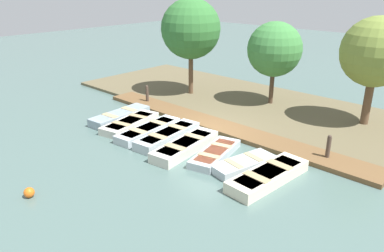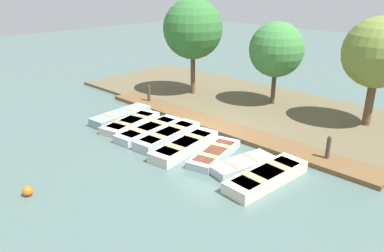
{
  "view_description": "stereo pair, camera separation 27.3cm",
  "coord_description": "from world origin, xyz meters",
  "px_view_note": "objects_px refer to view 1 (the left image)",
  "views": [
    {
      "loc": [
        12.0,
        10.38,
        6.63
      ],
      "look_at": [
        0.76,
        -0.05,
        0.65
      ],
      "focal_mm": 35.0,
      "sensor_mm": 36.0,
      "label": 1
    },
    {
      "loc": [
        11.81,
        10.58,
        6.63
      ],
      "look_at": [
        0.76,
        -0.05,
        0.65
      ],
      "focal_mm": 35.0,
      "sensor_mm": 36.0,
      "label": 2
    }
  ],
  "objects_px": {
    "rowboat_2": "(149,130)",
    "park_tree_left": "(275,49)",
    "rowboat_5": "(215,154)",
    "rowboat_6": "(244,164)",
    "rowboat_4": "(185,146)",
    "rowboat_1": "(130,123)",
    "mooring_post_near": "(147,95)",
    "mooring_post_far": "(328,148)",
    "rowboat_3": "(168,136)",
    "park_tree_far_left": "(191,29)",
    "buoy": "(29,192)",
    "rowboat_7": "(268,176)",
    "park_tree_center": "(376,52)",
    "rowboat_0": "(120,116)"
  },
  "relations": [
    {
      "from": "rowboat_2",
      "to": "park_tree_left",
      "type": "distance_m",
      "value": 8.25
    },
    {
      "from": "rowboat_5",
      "to": "rowboat_6",
      "type": "distance_m",
      "value": 1.38
    },
    {
      "from": "rowboat_4",
      "to": "rowboat_5",
      "type": "bearing_deg",
      "value": 98.85
    },
    {
      "from": "rowboat_1",
      "to": "mooring_post_near",
      "type": "xyz_separation_m",
      "value": [
        -2.91,
        -2.1,
        0.38
      ]
    },
    {
      "from": "rowboat_5",
      "to": "mooring_post_near",
      "type": "height_order",
      "value": "mooring_post_near"
    },
    {
      "from": "rowboat_4",
      "to": "mooring_post_near",
      "type": "distance_m",
      "value": 6.71
    },
    {
      "from": "rowboat_2",
      "to": "mooring_post_far",
      "type": "distance_m",
      "value": 7.82
    },
    {
      "from": "rowboat_3",
      "to": "park_tree_far_left",
      "type": "bearing_deg",
      "value": -151.85
    },
    {
      "from": "buoy",
      "to": "rowboat_5",
      "type": "bearing_deg",
      "value": 158.24
    },
    {
      "from": "rowboat_1",
      "to": "mooring_post_near",
      "type": "distance_m",
      "value": 3.61
    },
    {
      "from": "rowboat_7",
      "to": "mooring_post_near",
      "type": "bearing_deg",
      "value": -101.91
    },
    {
      "from": "rowboat_5",
      "to": "park_tree_center",
      "type": "height_order",
      "value": "park_tree_center"
    },
    {
      "from": "rowboat_5",
      "to": "park_tree_center",
      "type": "bearing_deg",
      "value": 143.75
    },
    {
      "from": "rowboat_2",
      "to": "rowboat_6",
      "type": "distance_m",
      "value": 5.19
    },
    {
      "from": "rowboat_4",
      "to": "park_tree_far_left",
      "type": "bearing_deg",
      "value": -145.98
    },
    {
      "from": "park_tree_far_left",
      "to": "rowboat_7",
      "type": "bearing_deg",
      "value": 57.43
    },
    {
      "from": "rowboat_2",
      "to": "mooring_post_near",
      "type": "xyz_separation_m",
      "value": [
        -2.9,
        -3.44,
        0.37
      ]
    },
    {
      "from": "mooring_post_near",
      "to": "rowboat_0",
      "type": "bearing_deg",
      "value": 19.96
    },
    {
      "from": "rowboat_3",
      "to": "park_tree_center",
      "type": "xyz_separation_m",
      "value": [
        -7.64,
        5.75,
        3.37
      ]
    },
    {
      "from": "park_tree_left",
      "to": "park_tree_center",
      "type": "relative_size",
      "value": 0.89
    },
    {
      "from": "rowboat_2",
      "to": "mooring_post_far",
      "type": "relative_size",
      "value": 3.2
    },
    {
      "from": "rowboat_7",
      "to": "park_tree_far_left",
      "type": "xyz_separation_m",
      "value": [
        -5.88,
        -9.2,
        3.78
      ]
    },
    {
      "from": "rowboat_6",
      "to": "park_tree_center",
      "type": "bearing_deg",
      "value": 179.56
    },
    {
      "from": "rowboat_5",
      "to": "park_tree_center",
      "type": "xyz_separation_m",
      "value": [
        -7.54,
        3.11,
        3.43
      ]
    },
    {
      "from": "rowboat_2",
      "to": "mooring_post_near",
      "type": "distance_m",
      "value": 4.51
    },
    {
      "from": "rowboat_2",
      "to": "rowboat_3",
      "type": "bearing_deg",
      "value": 89.3
    },
    {
      "from": "rowboat_7",
      "to": "park_tree_center",
      "type": "distance_m",
      "value": 8.49
    },
    {
      "from": "rowboat_7",
      "to": "mooring_post_near",
      "type": "xyz_separation_m",
      "value": [
        -2.92,
        -9.85,
        0.34
      ]
    },
    {
      "from": "rowboat_4",
      "to": "mooring_post_far",
      "type": "bearing_deg",
      "value": 115.59
    },
    {
      "from": "rowboat_6",
      "to": "park_tree_center",
      "type": "relative_size",
      "value": 0.53
    },
    {
      "from": "rowboat_3",
      "to": "park_tree_left",
      "type": "distance_m",
      "value": 7.96
    },
    {
      "from": "park_tree_left",
      "to": "rowboat_6",
      "type": "bearing_deg",
      "value": 24.7
    },
    {
      "from": "rowboat_5",
      "to": "rowboat_1",
      "type": "bearing_deg",
      "value": -101.41
    },
    {
      "from": "rowboat_2",
      "to": "mooring_post_far",
      "type": "height_order",
      "value": "mooring_post_far"
    },
    {
      "from": "mooring_post_far",
      "to": "rowboat_6",
      "type": "bearing_deg",
      "value": -37.59
    },
    {
      "from": "rowboat_5",
      "to": "park_tree_far_left",
      "type": "distance_m",
      "value": 9.5
    },
    {
      "from": "rowboat_2",
      "to": "rowboat_6",
      "type": "xyz_separation_m",
      "value": [
        -0.22,
        5.19,
        -0.02
      ]
    },
    {
      "from": "rowboat_5",
      "to": "buoy",
      "type": "relative_size",
      "value": 8.9
    },
    {
      "from": "rowboat_5",
      "to": "park_tree_left",
      "type": "bearing_deg",
      "value": -178.77
    },
    {
      "from": "rowboat_1",
      "to": "park_tree_left",
      "type": "height_order",
      "value": "park_tree_left"
    },
    {
      "from": "rowboat_0",
      "to": "rowboat_6",
      "type": "bearing_deg",
      "value": 84.69
    },
    {
      "from": "rowboat_3",
      "to": "rowboat_6",
      "type": "height_order",
      "value": "rowboat_3"
    },
    {
      "from": "park_tree_center",
      "to": "park_tree_far_left",
      "type": "bearing_deg",
      "value": -78.97
    },
    {
      "from": "mooring_post_far",
      "to": "buoy",
      "type": "xyz_separation_m",
      "value": [
        9.12,
        -6.01,
        -0.39
      ]
    },
    {
      "from": "rowboat_6",
      "to": "mooring_post_far",
      "type": "bearing_deg",
      "value": 154.95
    },
    {
      "from": "rowboat_3",
      "to": "rowboat_6",
      "type": "bearing_deg",
      "value": 85.19
    },
    {
      "from": "rowboat_4",
      "to": "rowboat_7",
      "type": "distance_m",
      "value": 3.9
    },
    {
      "from": "mooring_post_far",
      "to": "park_tree_center",
      "type": "relative_size",
      "value": 0.21
    },
    {
      "from": "park_tree_center",
      "to": "mooring_post_far",
      "type": "bearing_deg",
      "value": 3.86
    },
    {
      "from": "rowboat_6",
      "to": "park_tree_far_left",
      "type": "xyz_separation_m",
      "value": [
        -5.63,
        -7.98,
        3.83
      ]
    }
  ]
}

